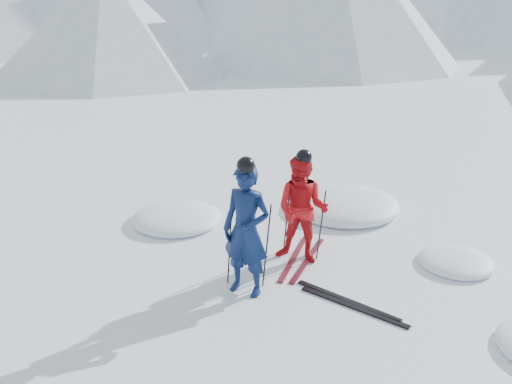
# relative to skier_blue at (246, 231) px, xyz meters

# --- Properties ---
(ground) EXTENTS (160.00, 160.00, 0.00)m
(ground) POSITION_rel_skier_blue_xyz_m (1.80, 0.83, -1.00)
(ground) COLOR white
(ground) RESTS_ON ground
(skier_blue) EXTENTS (0.82, 0.64, 2.01)m
(skier_blue) POSITION_rel_skier_blue_xyz_m (0.00, 0.00, 0.00)
(skier_blue) COLOR #0B1945
(skier_blue) RESTS_ON ground
(skier_red) EXTENTS (0.95, 0.78, 1.82)m
(skier_red) POSITION_rel_skier_blue_xyz_m (0.62, 1.20, -0.09)
(skier_red) COLOR red
(skier_red) RESTS_ON ground
(pole_blue_left) EXTENTS (0.13, 0.09, 1.34)m
(pole_blue_left) POSITION_rel_skier_blue_xyz_m (-0.30, 0.15, -0.33)
(pole_blue_left) COLOR black
(pole_blue_left) RESTS_ON ground
(pole_blue_right) EXTENTS (0.13, 0.08, 1.34)m
(pole_blue_right) POSITION_rel_skier_blue_xyz_m (0.25, 0.25, -0.33)
(pole_blue_right) COLOR black
(pole_blue_right) RESTS_ON ground
(pole_red_left) EXTENTS (0.12, 0.10, 1.21)m
(pole_red_left) POSITION_rel_skier_blue_xyz_m (0.32, 1.45, -0.40)
(pole_red_left) COLOR black
(pole_red_left) RESTS_ON ground
(pole_red_right) EXTENTS (0.12, 0.09, 1.21)m
(pole_red_right) POSITION_rel_skier_blue_xyz_m (0.92, 1.35, -0.40)
(pole_red_right) COLOR black
(pole_red_right) RESTS_ON ground
(ski_worn_left) EXTENTS (0.21, 1.70, 0.03)m
(ski_worn_left) POSITION_rel_skier_blue_xyz_m (0.50, 1.20, -0.99)
(ski_worn_left) COLOR black
(ski_worn_left) RESTS_ON ground
(ski_worn_right) EXTENTS (0.33, 1.70, 0.03)m
(ski_worn_right) POSITION_rel_skier_blue_xyz_m (0.74, 1.20, -0.99)
(ski_worn_right) COLOR black
(ski_worn_right) RESTS_ON ground
(ski_loose_a) EXTENTS (1.57, 0.81, 0.03)m
(ski_loose_a) POSITION_rel_skier_blue_xyz_m (1.49, 0.08, -0.99)
(ski_loose_a) COLOR black
(ski_loose_a) RESTS_ON ground
(ski_loose_b) EXTENTS (1.60, 0.76, 0.03)m
(ski_loose_b) POSITION_rel_skier_blue_xyz_m (1.59, -0.07, -0.99)
(ski_loose_b) COLOR black
(ski_loose_b) RESTS_ON ground
(snow_lumps) EXTENTS (7.63, 5.90, 0.50)m
(snow_lumps) POSITION_rel_skier_blue_xyz_m (0.85, 2.63, -1.00)
(snow_lumps) COLOR white
(snow_lumps) RESTS_ON ground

